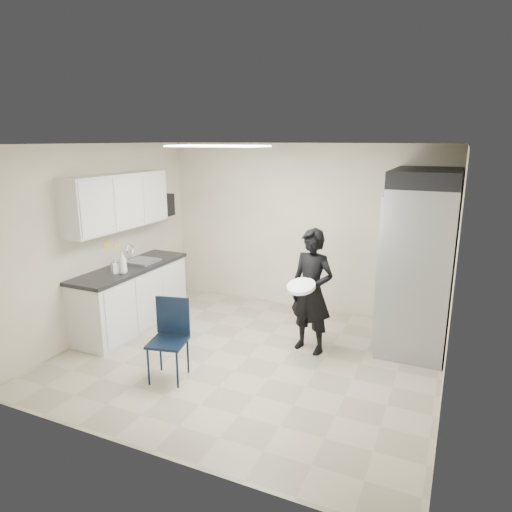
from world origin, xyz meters
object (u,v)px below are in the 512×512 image
at_px(lower_counter, 132,298).
at_px(commercial_fridge, 419,268).
at_px(man_tuxedo, 311,291).
at_px(folding_chair, 168,342).

xyz_separation_m(lower_counter, commercial_fridge, (3.78, 1.07, 0.62)).
height_order(lower_counter, man_tuxedo, man_tuxedo).
bearing_deg(lower_counter, commercial_fridge, 15.88).
distance_m(lower_counter, commercial_fridge, 3.98).
relative_size(commercial_fridge, man_tuxedo, 1.32).
bearing_deg(man_tuxedo, lower_counter, -159.99).
height_order(folding_chair, man_tuxedo, man_tuxedo).
relative_size(lower_counter, commercial_fridge, 0.90).
distance_m(commercial_fridge, folding_chair, 3.28).
height_order(commercial_fridge, man_tuxedo, commercial_fridge).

